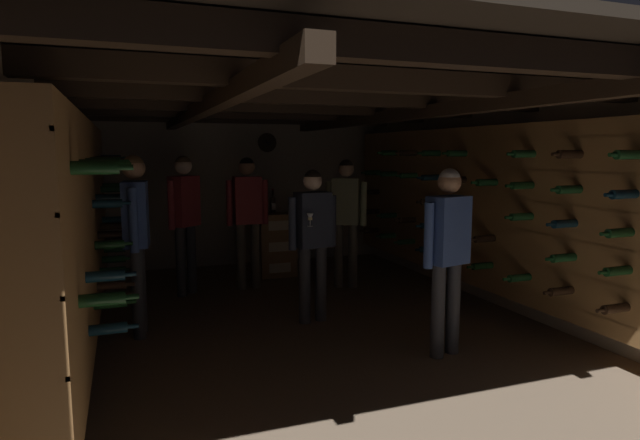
{
  "coord_description": "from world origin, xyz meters",
  "views": [
    {
      "loc": [
        -1.72,
        -5.06,
        1.78
      ],
      "look_at": [
        0.13,
        -0.04,
        1.08
      ],
      "focal_mm": 29.97,
      "sensor_mm": 36.0,
      "label": 1
    }
  ],
  "objects_px": {
    "display_bottle": "(273,204)",
    "person_guest_near_right": "(448,244)",
    "person_host_center": "(313,232)",
    "wine_crate_stack": "(276,245)",
    "person_guest_rear_center": "(248,210)",
    "person_guest_far_left": "(185,211)",
    "person_guest_far_right": "(346,211)",
    "person_guest_mid_left": "(136,227)"
  },
  "relations": [
    {
      "from": "display_bottle",
      "to": "person_guest_far_left",
      "type": "relative_size",
      "value": 0.2
    },
    {
      "from": "wine_crate_stack",
      "to": "person_guest_far_right",
      "type": "xyz_separation_m",
      "value": [
        0.68,
        -0.93,
        0.56
      ]
    },
    {
      "from": "person_guest_mid_left",
      "to": "person_guest_rear_center",
      "type": "xyz_separation_m",
      "value": [
        1.38,
        1.4,
        -0.03
      ]
    },
    {
      "from": "person_guest_far_left",
      "to": "person_guest_near_right",
      "type": "bearing_deg",
      "value": -56.12
    },
    {
      "from": "person_guest_rear_center",
      "to": "display_bottle",
      "type": "bearing_deg",
      "value": 49.8
    },
    {
      "from": "display_bottle",
      "to": "person_guest_near_right",
      "type": "xyz_separation_m",
      "value": [
        0.61,
        -3.44,
        -0.05
      ]
    },
    {
      "from": "wine_crate_stack",
      "to": "person_guest_mid_left",
      "type": "height_order",
      "value": "person_guest_mid_left"
    },
    {
      "from": "person_guest_far_right",
      "to": "person_guest_far_left",
      "type": "bearing_deg",
      "value": 170.1
    },
    {
      "from": "person_guest_rear_center",
      "to": "person_guest_near_right",
      "type": "relative_size",
      "value": 1.04
    },
    {
      "from": "wine_crate_stack",
      "to": "person_guest_mid_left",
      "type": "distance_m",
      "value": 2.8
    },
    {
      "from": "person_host_center",
      "to": "wine_crate_stack",
      "type": "bearing_deg",
      "value": 84.56
    },
    {
      "from": "display_bottle",
      "to": "person_guest_far_right",
      "type": "height_order",
      "value": "person_guest_far_right"
    },
    {
      "from": "person_host_center",
      "to": "person_guest_mid_left",
      "type": "relative_size",
      "value": 0.91
    },
    {
      "from": "person_guest_near_right",
      "to": "person_guest_far_left",
      "type": "height_order",
      "value": "person_guest_far_left"
    },
    {
      "from": "person_host_center",
      "to": "person_guest_far_left",
      "type": "bearing_deg",
      "value": 125.72
    },
    {
      "from": "wine_crate_stack",
      "to": "display_bottle",
      "type": "distance_m",
      "value": 0.59
    },
    {
      "from": "wine_crate_stack",
      "to": "person_guest_far_left",
      "type": "relative_size",
      "value": 0.52
    },
    {
      "from": "person_guest_rear_center",
      "to": "person_guest_far_right",
      "type": "relative_size",
      "value": 1.02
    },
    {
      "from": "person_guest_near_right",
      "to": "person_guest_mid_left",
      "type": "bearing_deg",
      "value": 149.72
    },
    {
      "from": "person_guest_near_right",
      "to": "person_guest_rear_center",
      "type": "bearing_deg",
      "value": 111.17
    },
    {
      "from": "person_guest_rear_center",
      "to": "person_guest_far_right",
      "type": "height_order",
      "value": "person_guest_rear_center"
    },
    {
      "from": "wine_crate_stack",
      "to": "person_guest_far_left",
      "type": "height_order",
      "value": "person_guest_far_left"
    },
    {
      "from": "display_bottle",
      "to": "person_host_center",
      "type": "height_order",
      "value": "person_host_center"
    },
    {
      "from": "person_guest_rear_center",
      "to": "person_guest_far_right",
      "type": "xyz_separation_m",
      "value": [
        1.21,
        -0.38,
        -0.02
      ]
    },
    {
      "from": "wine_crate_stack",
      "to": "person_guest_rear_center",
      "type": "distance_m",
      "value": 0.96
    },
    {
      "from": "person_host_center",
      "to": "person_guest_mid_left",
      "type": "distance_m",
      "value": 1.73
    },
    {
      "from": "person_host_center",
      "to": "person_guest_far_right",
      "type": "bearing_deg",
      "value": 53.79
    },
    {
      "from": "person_guest_mid_left",
      "to": "person_guest_rear_center",
      "type": "height_order",
      "value": "person_guest_mid_left"
    },
    {
      "from": "display_bottle",
      "to": "person_guest_near_right",
      "type": "height_order",
      "value": "person_guest_near_right"
    },
    {
      "from": "display_bottle",
      "to": "person_guest_rear_center",
      "type": "height_order",
      "value": "person_guest_rear_center"
    },
    {
      "from": "display_bottle",
      "to": "person_guest_rear_center",
      "type": "distance_m",
      "value": 0.76
    },
    {
      "from": "wine_crate_stack",
      "to": "person_guest_mid_left",
      "type": "bearing_deg",
      "value": -134.51
    },
    {
      "from": "person_host_center",
      "to": "person_guest_far_left",
      "type": "height_order",
      "value": "person_guest_far_left"
    },
    {
      "from": "person_host_center",
      "to": "person_guest_near_right",
      "type": "relative_size",
      "value": 0.97
    },
    {
      "from": "wine_crate_stack",
      "to": "person_host_center",
      "type": "relative_size",
      "value": 0.57
    },
    {
      "from": "display_bottle",
      "to": "person_guest_far_left",
      "type": "distance_m",
      "value": 1.42
    },
    {
      "from": "person_guest_rear_center",
      "to": "person_guest_near_right",
      "type": "height_order",
      "value": "person_guest_rear_center"
    },
    {
      "from": "person_host_center",
      "to": "person_guest_far_right",
      "type": "relative_size",
      "value": 0.95
    },
    {
      "from": "display_bottle",
      "to": "person_guest_far_right",
      "type": "xyz_separation_m",
      "value": [
        0.72,
        -0.96,
        -0.02
      ]
    },
    {
      "from": "display_bottle",
      "to": "person_guest_near_right",
      "type": "relative_size",
      "value": 0.21
    },
    {
      "from": "person_guest_mid_left",
      "to": "person_guest_near_right",
      "type": "xyz_separation_m",
      "value": [
        2.49,
        -1.45,
        -0.08
      ]
    },
    {
      "from": "person_host_center",
      "to": "person_guest_near_right",
      "type": "xyz_separation_m",
      "value": [
        0.78,
        -1.27,
        0.03
      ]
    }
  ]
}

